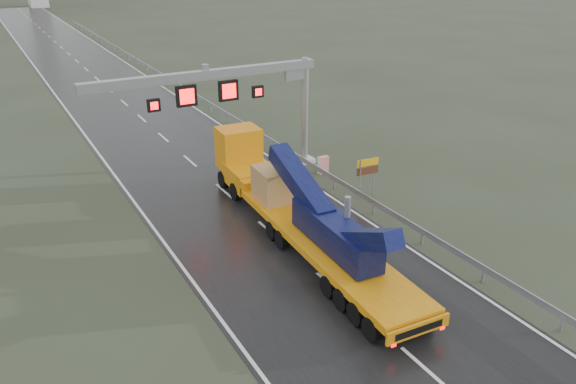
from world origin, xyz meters
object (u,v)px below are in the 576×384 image
sign_gantry (239,91)px  exit_sign_pair (367,170)px  heavy_haul_truck (287,198)px  striped_barrier (323,165)px

sign_gantry → exit_sign_pair: size_ratio=6.00×
sign_gantry → heavy_haul_truck: (-1.04, -8.00, -3.90)m
heavy_haul_truck → striped_barrier: 8.19m
sign_gantry → striped_barrier: size_ratio=12.84×
exit_sign_pair → heavy_haul_truck: bearing=-165.7°
sign_gantry → striped_barrier: bearing=-26.5°
sign_gantry → exit_sign_pair: bearing=-54.2°
striped_barrier → heavy_haul_truck: bearing=-137.5°
sign_gantry → exit_sign_pair: (5.00, -6.92, -3.88)m
heavy_haul_truck → striped_barrier: (5.86, 5.60, -1.13)m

